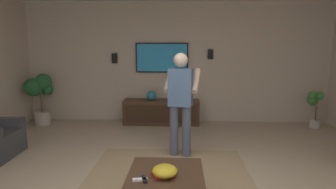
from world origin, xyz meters
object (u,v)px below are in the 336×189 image
at_px(coffee_table, 165,186).
at_px(book, 163,174).
at_px(remote_black, 144,179).
at_px(wall_speaker_left, 210,54).
at_px(person_standing, 181,99).
at_px(potted_plant_tall, 39,91).
at_px(potted_plant_short, 314,103).
at_px(remote_white, 140,180).
at_px(bowl, 165,171).
at_px(wall_speaker_right, 115,58).
at_px(tv, 162,58).
at_px(media_console, 161,112).
at_px(vase_round, 152,96).

bearing_deg(coffee_table, book, 45.89).
bearing_deg(remote_black, wall_speaker_left, -32.74).
height_order(person_standing, potted_plant_tall, person_standing).
bearing_deg(potted_plant_short, remote_white, 136.50).
height_order(potted_plant_short, bowl, potted_plant_short).
height_order(book, wall_speaker_right, wall_speaker_right).
distance_m(tv, person_standing, 2.23).
relative_size(person_standing, book, 7.45).
bearing_deg(book, wall_speaker_right, 86.50).
bearing_deg(book, person_standing, 59.83).
bearing_deg(person_standing, book, -175.92).
distance_m(coffee_table, potted_plant_short, 4.50).
relative_size(media_console, wall_speaker_left, 7.73).
bearing_deg(bowl, book, 39.78).
height_order(bowl, wall_speaker_right, wall_speaker_right).
bearing_deg(remote_black, media_console, -16.45).
bearing_deg(coffee_table, wall_speaker_left, -12.31).
height_order(remote_white, remote_black, same).
bearing_deg(wall_speaker_right, wall_speaker_left, -90.00).
distance_m(bowl, remote_white, 0.27).
xyz_separation_m(remote_black, wall_speaker_left, (3.81, -1.02, 1.16)).
bearing_deg(potted_plant_short, wall_speaker_right, 85.06).
relative_size(bowl, remote_black, 1.75).
xyz_separation_m(vase_round, wall_speaker_left, (0.30, -1.32, 0.91)).
xyz_separation_m(vase_round, wall_speaker_right, (0.30, 0.88, 0.82)).
bearing_deg(coffee_table, remote_black, 114.86).
xyz_separation_m(remote_black, book, (0.12, -0.18, 0.01)).
xyz_separation_m(remote_white, book, (0.14, -0.22, 0.01)).
height_order(remote_white, wall_speaker_right, wall_speaker_right).
height_order(media_console, person_standing, person_standing).
relative_size(potted_plant_tall, book, 5.20).
bearing_deg(remote_white, coffee_table, -165.50).
bearing_deg(media_console, wall_speaker_right, -103.02).
bearing_deg(tv, vase_round, -37.41).
distance_m(remote_black, book, 0.22).
xyz_separation_m(wall_speaker_left, wall_speaker_right, (0.00, 2.20, -0.09)).
distance_m(media_console, person_standing, 2.04).
height_order(remote_white, wall_speaker_left, wall_speaker_left).
distance_m(potted_plant_short, bowl, 4.50).
bearing_deg(bowl, potted_plant_tall, 42.22).
height_order(bowl, remote_white, bowl).
xyz_separation_m(media_console, remote_black, (-3.56, -0.08, 0.14)).
distance_m(media_console, potted_plant_tall, 2.78).
relative_size(coffee_table, remote_white, 6.67).
relative_size(person_standing, remote_black, 10.93).
relative_size(potted_plant_short, remote_black, 5.37).
relative_size(coffee_table, media_console, 0.59).
height_order(bowl, book, bowl).
height_order(potted_plant_tall, remote_white, potted_plant_tall).
height_order(coffee_table, potted_plant_tall, potted_plant_tall).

